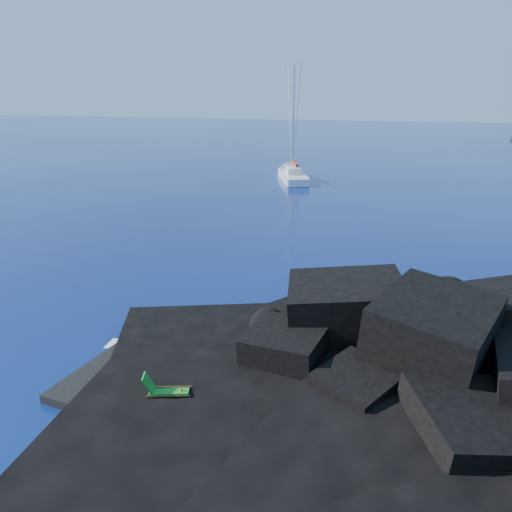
{
  "coord_description": "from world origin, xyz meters",
  "views": [
    {
      "loc": [
        12.22,
        -14.65,
        10.85
      ],
      "look_at": [
        4.14,
        11.13,
        2.0
      ],
      "focal_mm": 35.0,
      "sensor_mm": 36.0,
      "label": 1
    }
  ],
  "objects_px": {
    "sailboat": "(293,180)",
    "deck_chair": "(169,386)",
    "marker_cone": "(181,393)",
    "sunbather": "(164,369)"
  },
  "relations": [
    {
      "from": "sailboat",
      "to": "deck_chair",
      "type": "relative_size",
      "value": 8.87
    },
    {
      "from": "deck_chair",
      "to": "sunbather",
      "type": "relative_size",
      "value": 1.0
    },
    {
      "from": "deck_chair",
      "to": "marker_cone",
      "type": "height_order",
      "value": "deck_chair"
    },
    {
      "from": "sunbather",
      "to": "marker_cone",
      "type": "distance_m",
      "value": 2.13
    },
    {
      "from": "sailboat",
      "to": "sunbather",
      "type": "distance_m",
      "value": 48.48
    },
    {
      "from": "sailboat",
      "to": "sunbather",
      "type": "xyz_separation_m",
      "value": [
        6.24,
        -48.07,
        0.51
      ]
    },
    {
      "from": "sailboat",
      "to": "deck_chair",
      "type": "distance_m",
      "value": 50.23
    },
    {
      "from": "sailboat",
      "to": "sunbather",
      "type": "height_order",
      "value": "sailboat"
    },
    {
      "from": "sailboat",
      "to": "marker_cone",
      "type": "bearing_deg",
      "value": -102.72
    },
    {
      "from": "marker_cone",
      "to": "sunbather",
      "type": "bearing_deg",
      "value": 134.29
    }
  ]
}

